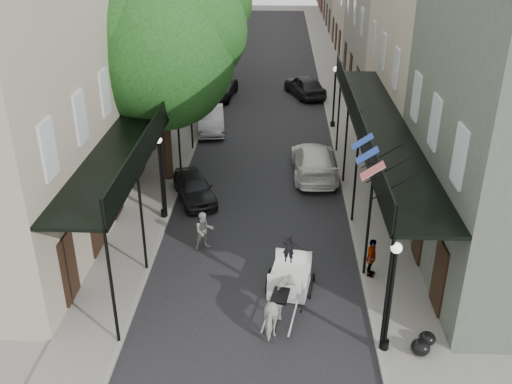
# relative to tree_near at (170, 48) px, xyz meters

# --- Properties ---
(ground) EXTENTS (140.00, 140.00, 0.00)m
(ground) POSITION_rel_tree_near_xyz_m (4.20, -10.18, -6.49)
(ground) COLOR gray
(ground) RESTS_ON ground
(road) EXTENTS (8.00, 90.00, 0.01)m
(road) POSITION_rel_tree_near_xyz_m (4.20, 9.82, -6.48)
(road) COLOR black
(road) RESTS_ON ground
(sidewalk_left) EXTENTS (2.20, 90.00, 0.12)m
(sidewalk_left) POSITION_rel_tree_near_xyz_m (-0.80, 9.82, -6.43)
(sidewalk_left) COLOR gray
(sidewalk_left) RESTS_ON ground
(sidewalk_right) EXTENTS (2.20, 90.00, 0.12)m
(sidewalk_right) POSITION_rel_tree_near_xyz_m (9.20, 9.82, -6.43)
(sidewalk_right) COLOR gray
(sidewalk_right) RESTS_ON ground
(building_row_left) EXTENTS (5.00, 80.00, 10.50)m
(building_row_left) POSITION_rel_tree_near_xyz_m (-4.40, 19.82, -1.24)
(building_row_left) COLOR #A49883
(building_row_left) RESTS_ON ground
(building_row_right) EXTENTS (5.00, 80.00, 10.50)m
(building_row_right) POSITION_rel_tree_near_xyz_m (12.80, 19.82, -1.24)
(building_row_right) COLOR slate
(building_row_right) RESTS_ON ground
(gallery_left) EXTENTS (2.20, 18.05, 4.88)m
(gallery_left) POSITION_rel_tree_near_xyz_m (-0.59, -3.20, -2.44)
(gallery_left) COLOR black
(gallery_left) RESTS_ON sidewalk_left
(gallery_right) EXTENTS (2.20, 18.05, 4.88)m
(gallery_right) POSITION_rel_tree_near_xyz_m (8.99, -3.20, -2.44)
(gallery_right) COLOR black
(gallery_right) RESTS_ON sidewalk_right
(tree_near) EXTENTS (7.31, 6.80, 9.63)m
(tree_near) POSITION_rel_tree_near_xyz_m (0.00, 0.00, 0.00)
(tree_near) COLOR #382619
(tree_near) RESTS_ON sidewalk_left
(tree_far) EXTENTS (6.45, 6.00, 8.61)m
(tree_far) POSITION_rel_tree_near_xyz_m (-0.05, 14.00, -0.65)
(tree_far) COLOR #382619
(tree_far) RESTS_ON sidewalk_left
(lamppost_right_near) EXTENTS (0.32, 0.32, 3.71)m
(lamppost_right_near) POSITION_rel_tree_near_xyz_m (8.30, -12.18, -4.44)
(lamppost_right_near) COLOR black
(lamppost_right_near) RESTS_ON sidewalk_right
(lamppost_left) EXTENTS (0.32, 0.32, 3.71)m
(lamppost_left) POSITION_rel_tree_near_xyz_m (0.10, -4.18, -4.44)
(lamppost_left) COLOR black
(lamppost_left) RESTS_ON sidewalk_left
(lamppost_right_far) EXTENTS (0.32, 0.32, 3.71)m
(lamppost_right_far) POSITION_rel_tree_near_xyz_m (8.30, 7.82, -4.44)
(lamppost_right_far) COLOR black
(lamppost_right_far) RESTS_ON sidewalk_right
(horse) EXTENTS (1.13, 1.94, 1.54)m
(horse) POSITION_rel_tree_near_xyz_m (5.12, -11.18, -5.72)
(horse) COLOR beige
(horse) RESTS_ON ground
(carriage) EXTENTS (1.80, 2.46, 2.57)m
(carriage) POSITION_rel_tree_near_xyz_m (5.54, -8.82, -5.49)
(carriage) COLOR black
(carriage) RESTS_ON ground
(pedestrian_walking) EXTENTS (0.93, 0.83, 1.57)m
(pedestrian_walking) POSITION_rel_tree_near_xyz_m (2.15, -6.49, -5.70)
(pedestrian_walking) COLOR #B0B1A7
(pedestrian_walking) RESTS_ON ground
(pedestrian_sidewalk_left) EXTENTS (1.41, 1.14, 1.91)m
(pedestrian_sidewalk_left) POSITION_rel_tree_near_xyz_m (-1.60, 5.41, -5.41)
(pedestrian_sidewalk_left) COLOR gray
(pedestrian_sidewalk_left) RESTS_ON sidewalk_left
(pedestrian_sidewalk_right) EXTENTS (0.64, 0.94, 1.49)m
(pedestrian_sidewalk_right) POSITION_rel_tree_near_xyz_m (8.40, -8.29, -5.63)
(pedestrian_sidewalk_right) COLOR gray
(pedestrian_sidewalk_right) RESTS_ON sidewalk_right
(car_left_near) EXTENTS (2.73, 4.00, 1.27)m
(car_left_near) POSITION_rel_tree_near_xyz_m (1.17, -2.28, -5.86)
(car_left_near) COLOR black
(car_left_near) RESTS_ON ground
(car_left_mid) EXTENTS (2.05, 4.51, 1.44)m
(car_left_mid) POSITION_rel_tree_near_xyz_m (0.87, 7.06, -5.77)
(car_left_mid) COLOR #A8A7AD
(car_left_mid) RESTS_ON ground
(car_left_far) EXTENTS (2.70, 4.96, 1.32)m
(car_left_far) POSITION_rel_tree_near_xyz_m (0.60, 13.82, -5.83)
(car_left_far) COLOR black
(car_left_far) RESTS_ON ground
(car_right_near) EXTENTS (2.30, 5.31, 1.52)m
(car_right_near) POSITION_rel_tree_near_xyz_m (6.80, 0.77, -5.73)
(car_right_near) COLOR silver
(car_right_near) RESTS_ON ground
(car_right_far) EXTENTS (3.29, 4.94, 1.56)m
(car_right_far) POSITION_rel_tree_near_xyz_m (6.80, 14.59, -5.71)
(car_right_far) COLOR black
(car_right_far) RESTS_ON ground
(trash_bags) EXTENTS (0.85, 1.00, 0.50)m
(trash_bags) POSITION_rel_tree_near_xyz_m (9.44, -12.20, -6.14)
(trash_bags) COLOR black
(trash_bags) RESTS_ON sidewalk_right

